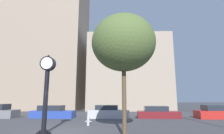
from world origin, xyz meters
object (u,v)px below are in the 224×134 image
(street_clock, at_px, (46,87))
(fire_hydrant_near, at_px, (88,121))
(bare_tree, at_px, (124,43))
(car_blue, at_px, (53,112))
(car_red, at_px, (218,113))
(car_maroon, at_px, (158,113))
(car_silver, at_px, (108,112))

(street_clock, relative_size, fire_hydrant_near, 6.70)
(bare_tree, bearing_deg, car_blue, 127.36)
(street_clock, xyz_separation_m, bare_tree, (4.74, -0.76, 2.51))
(car_blue, height_order, car_red, car_red)
(car_maroon, bearing_deg, bare_tree, -109.38)
(car_silver, height_order, car_maroon, car_silver)
(car_silver, relative_size, bare_tree, 0.64)
(car_maroon, xyz_separation_m, fire_hydrant_near, (-6.68, -5.63, -0.17))
(car_blue, relative_size, car_maroon, 1.05)
(car_blue, height_order, car_silver, car_silver)
(car_red, bearing_deg, fire_hydrant_near, -157.05)
(car_red, xyz_separation_m, fire_hydrant_near, (-13.02, -5.31, -0.22))
(car_silver, bearing_deg, fire_hydrant_near, -101.10)
(car_maroon, bearing_deg, car_blue, -176.89)
(car_red, bearing_deg, car_blue, 179.75)
(car_silver, height_order, car_red, car_red)
(car_red, relative_size, bare_tree, 0.67)
(fire_hydrant_near, relative_size, bare_tree, 0.10)
(car_blue, relative_size, bare_tree, 0.68)
(car_maroon, relative_size, fire_hydrant_near, 6.37)
(bare_tree, bearing_deg, street_clock, 170.87)
(car_blue, xyz_separation_m, car_silver, (6.17, -0.15, 0.03))
(car_maroon, xyz_separation_m, bare_tree, (-4.05, -9.78, 4.74))
(street_clock, bearing_deg, car_maroon, 45.75)
(street_clock, xyz_separation_m, car_silver, (3.44, 8.87, -2.18))
(car_red, distance_m, bare_tree, 14.82)
(car_silver, height_order, fire_hydrant_near, car_silver)
(street_clock, distance_m, bare_tree, 5.41)
(street_clock, height_order, bare_tree, bare_tree)
(car_blue, relative_size, car_silver, 1.07)
(car_blue, distance_m, car_silver, 6.17)
(car_blue, bearing_deg, car_maroon, 2.71)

